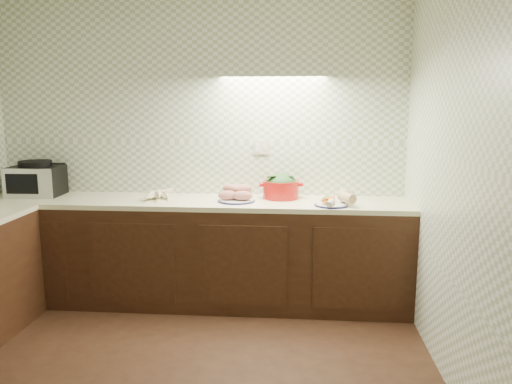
# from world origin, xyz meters

# --- Properties ---
(room) EXTENTS (3.60, 3.60, 2.60)m
(room) POSITION_xyz_m (0.00, 0.00, 1.63)
(room) COLOR black
(room) RESTS_ON ground
(counter) EXTENTS (3.60, 3.60, 0.90)m
(counter) POSITION_xyz_m (-0.68, 0.68, 0.45)
(counter) COLOR black
(counter) RESTS_ON ground
(toaster_oven) EXTENTS (0.44, 0.35, 0.31)m
(toaster_oven) POSITION_xyz_m (-1.41, 1.59, 1.04)
(toaster_oven) COLOR black
(toaster_oven) RESTS_ON counter
(parsnip_pile) EXTENTS (0.37, 0.40, 0.08)m
(parsnip_pile) POSITION_xyz_m (-0.30, 1.48, 0.93)
(parsnip_pile) COLOR beige
(parsnip_pile) RESTS_ON counter
(sweet_potato_plate) EXTENTS (0.31, 0.31, 0.14)m
(sweet_potato_plate) POSITION_xyz_m (0.37, 1.47, 0.95)
(sweet_potato_plate) COLOR #151342
(sweet_potato_plate) RESTS_ON counter
(onion_bowl) EXTENTS (0.14, 0.14, 0.11)m
(onion_bowl) POSITION_xyz_m (0.40, 1.62, 0.94)
(onion_bowl) COLOR black
(onion_bowl) RESTS_ON counter
(dutch_oven) EXTENTS (0.38, 0.35, 0.21)m
(dutch_oven) POSITION_xyz_m (0.73, 1.63, 1.00)
(dutch_oven) COLOR #AF1511
(dutch_oven) RESTS_ON counter
(veg_plate) EXTENTS (0.34, 0.35, 0.13)m
(veg_plate) POSITION_xyz_m (1.19, 1.39, 0.95)
(veg_plate) COLOR #151342
(veg_plate) RESTS_ON counter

